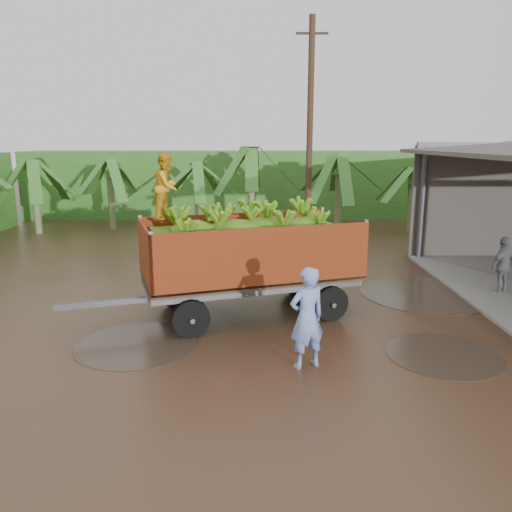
{
  "coord_description": "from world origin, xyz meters",
  "views": [
    {
      "loc": [
        -0.6,
        -11.83,
        4.16
      ],
      "look_at": [
        -0.57,
        0.37,
        1.33
      ],
      "focal_mm": 35.0,
      "sensor_mm": 36.0,
      "label": 1
    }
  ],
  "objects_px": {
    "banana_trailer": "(248,253)",
    "man_blue": "(307,318)",
    "man_grey": "(503,266)",
    "utility_pole": "(310,135)"
  },
  "relations": [
    {
      "from": "banana_trailer",
      "to": "man_blue",
      "type": "distance_m",
      "value": 3.25
    },
    {
      "from": "man_blue",
      "to": "man_grey",
      "type": "xyz_separation_m",
      "value": [
        5.86,
        4.56,
        -0.16
      ]
    },
    {
      "from": "man_blue",
      "to": "man_grey",
      "type": "bearing_deg",
      "value": -166.49
    },
    {
      "from": "man_blue",
      "to": "utility_pole",
      "type": "relative_size",
      "value": 0.22
    },
    {
      "from": "banana_trailer",
      "to": "utility_pole",
      "type": "height_order",
      "value": "utility_pole"
    },
    {
      "from": "utility_pole",
      "to": "man_grey",
      "type": "bearing_deg",
      "value": -53.92
    },
    {
      "from": "man_blue",
      "to": "utility_pole",
      "type": "bearing_deg",
      "value": -120.33
    },
    {
      "from": "banana_trailer",
      "to": "man_blue",
      "type": "bearing_deg",
      "value": -87.4
    },
    {
      "from": "banana_trailer",
      "to": "man_blue",
      "type": "relative_size",
      "value": 3.63
    },
    {
      "from": "man_blue",
      "to": "banana_trailer",
      "type": "bearing_deg",
      "value": -93.85
    }
  ]
}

